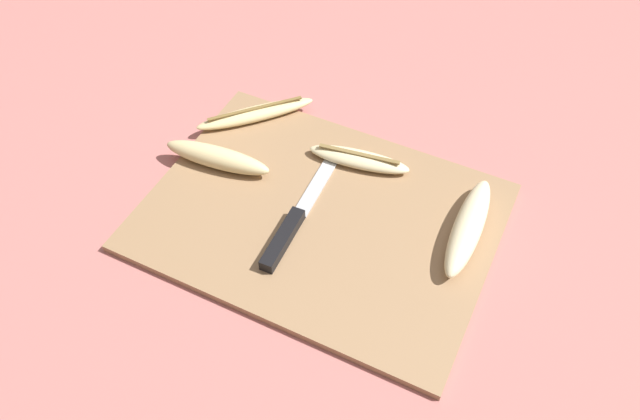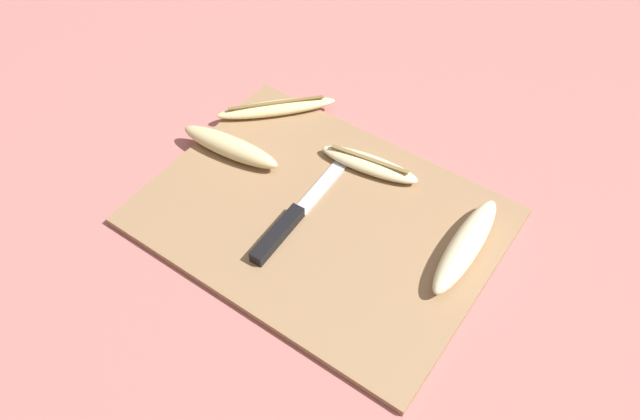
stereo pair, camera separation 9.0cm
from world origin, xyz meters
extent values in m
plane|color=#B76B66|center=(0.00, 0.00, 0.00)|extent=(4.00, 4.00, 0.00)
cube|color=#997551|center=(0.00, 0.00, 0.01)|extent=(0.50, 0.37, 0.01)
cube|color=black|center=(-0.02, -0.07, 0.02)|extent=(0.02, 0.11, 0.02)
cube|color=#B7BABF|center=(-0.03, 0.05, 0.01)|extent=(0.03, 0.13, 0.00)
ellipsoid|color=beige|center=(0.20, 0.06, 0.03)|extent=(0.05, 0.19, 0.04)
ellipsoid|color=beige|center=(-0.19, 0.02, 0.03)|extent=(0.18, 0.06, 0.03)
ellipsoid|color=beige|center=(-0.19, 0.14, 0.02)|extent=(0.16, 0.17, 0.02)
cube|color=brown|center=(-0.19, 0.14, 0.03)|extent=(0.12, 0.12, 0.00)
ellipsoid|color=beige|center=(0.01, 0.12, 0.02)|extent=(0.16, 0.06, 0.02)
cube|color=olive|center=(0.01, 0.12, 0.03)|extent=(0.13, 0.03, 0.00)
camera|label=1|loc=(0.25, -0.52, 0.72)|focal=35.00mm
camera|label=2|loc=(0.33, -0.47, 0.72)|focal=35.00mm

